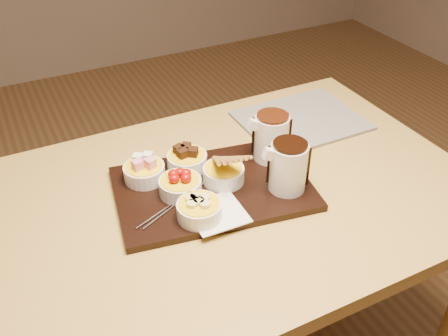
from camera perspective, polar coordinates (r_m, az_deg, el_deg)
name	(u,v)px	position (r m, az deg, el deg)	size (l,w,h in m)	color
dining_table	(229,222)	(1.27, 0.53, -6.18)	(1.20, 0.80, 0.75)	#BB9745
serving_board	(213,188)	(1.20, -1.28, -2.35)	(0.46, 0.30, 0.02)	black
napkin	(217,213)	(1.11, -0.82, -5.16)	(0.12, 0.12, 0.00)	white
bowl_marshmallows	(144,173)	(1.22, -9.08, -0.51)	(0.10, 0.10, 0.04)	silver
bowl_cake	(187,161)	(1.25, -4.23, 0.77)	(0.10, 0.10, 0.04)	silver
bowl_strawberries	(180,187)	(1.16, -5.01, -2.14)	(0.10, 0.10, 0.04)	silver
bowl_biscotti	(224,175)	(1.20, -0.06, -0.75)	(0.10, 0.10, 0.04)	silver
bowl_bananas	(199,210)	(1.10, -2.84, -4.87)	(0.10, 0.10, 0.04)	silver
pitcher_dark_chocolate	(288,167)	(1.16, 7.35, 0.09)	(0.09, 0.09, 0.12)	silver
pitcher_milk_chocolate	(271,138)	(1.26, 5.43, 3.47)	(0.09, 0.09, 0.12)	silver
fondue_skewers	(179,199)	(1.15, -5.17, -3.56)	(0.26, 0.03, 0.01)	silver
newspaper	(301,121)	(1.49, 8.79, 5.38)	(0.34, 0.27, 0.01)	beige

